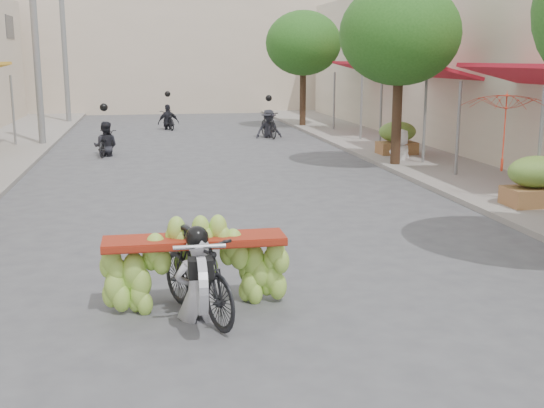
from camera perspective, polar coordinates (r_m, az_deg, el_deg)
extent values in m
cube|color=gray|center=(21.71, 13.28, 3.65)|extent=(4.00, 60.00, 0.12)
cylinder|color=slate|center=(25.94, -20.84, 7.22)|extent=(0.08, 0.08, 2.55)
cube|color=#1E2328|center=(36.24, -21.13, 13.63)|extent=(0.08, 2.00, 1.10)
cube|color=red|center=(17.10, 20.88, 10.07)|extent=(1.77, 4.20, 0.53)
cylinder|color=slate|center=(15.16, 21.49, 4.26)|extent=(0.08, 0.08, 2.55)
cylinder|color=slate|center=(18.47, 15.31, 5.92)|extent=(0.08, 0.08, 2.55)
cube|color=red|center=(22.46, 12.87, 10.84)|extent=(1.77, 4.20, 0.53)
cylinder|color=slate|center=(20.47, 12.65, 6.62)|extent=(0.08, 0.08, 2.55)
cylinder|color=slate|center=(24.00, 9.10, 7.52)|extent=(0.08, 0.08, 2.55)
cube|color=red|center=(28.08, 7.98, 11.21)|extent=(1.77, 4.20, 0.53)
cylinder|color=slate|center=(26.08, 7.48, 7.92)|extent=(0.08, 0.08, 2.55)
cylinder|color=slate|center=(29.71, 5.22, 8.47)|extent=(0.08, 0.08, 2.55)
cube|color=beige|center=(42.69, -8.39, 12.46)|extent=(20.00, 6.00, 7.00)
cylinder|color=slate|center=(25.94, -19.22, 13.37)|extent=(0.24, 0.24, 8.00)
cylinder|color=slate|center=(34.87, -17.01, 13.01)|extent=(0.24, 0.24, 8.00)
cylinder|color=#3A2719|center=(20.01, 10.41, 7.53)|extent=(0.28, 0.28, 3.20)
ellipsoid|color=#275E1B|center=(19.97, 10.65, 13.83)|extent=(3.40, 3.40, 2.90)
cylinder|color=#3A2719|center=(31.50, 2.59, 9.30)|extent=(0.28, 0.28, 3.20)
ellipsoid|color=#275E1B|center=(31.47, 2.63, 13.30)|extent=(3.40, 3.40, 2.90)
cube|color=brown|center=(15.16, 21.11, 0.82)|extent=(1.20, 0.80, 0.50)
ellipsoid|color=olive|center=(15.07, 21.27, 2.98)|extent=(1.20, 0.88, 0.66)
cube|color=brown|center=(22.28, 10.40, 4.79)|extent=(1.20, 0.80, 0.50)
ellipsoid|color=olive|center=(22.22, 10.46, 6.28)|extent=(1.20, 0.88, 0.66)
imported|color=black|center=(8.37, -6.26, -5.84)|extent=(1.21, 1.94, 1.11)
cylinder|color=silver|center=(7.73, -5.91, -6.83)|extent=(0.10, 0.66, 0.66)
cube|color=black|center=(7.77, -6.00, -5.34)|extent=(0.28, 0.22, 0.22)
cylinder|color=silver|center=(7.80, -6.09, -3.58)|extent=(0.60, 0.05, 0.05)
cube|color=maroon|center=(8.61, -6.49, -3.06)|extent=(2.27, 0.55, 0.10)
imported|color=#B2B1B9|center=(8.18, -6.32, -2.54)|extent=(0.55, 0.41, 1.53)
sphere|color=black|center=(8.00, -6.42, 2.50)|extent=(0.28, 0.28, 0.28)
imported|color=red|center=(15.30, 19.18, 8.97)|extent=(1.97, 1.97, 1.73)
imported|color=white|center=(20.97, 10.73, 6.18)|extent=(1.06, 0.91, 1.84)
imported|color=black|center=(22.93, -13.75, 4.93)|extent=(0.82, 1.51, 0.81)
imported|color=#222229|center=(22.85, -13.84, 6.72)|extent=(0.87, 0.64, 1.65)
sphere|color=black|center=(22.82, -13.90, 7.86)|extent=(0.26, 0.26, 0.26)
imported|color=black|center=(27.42, -0.28, 6.69)|extent=(0.81, 1.92, 1.09)
imported|color=#222229|center=(27.37, -0.28, 7.90)|extent=(1.13, 0.71, 1.65)
sphere|color=black|center=(27.34, -0.28, 8.85)|extent=(0.26, 0.26, 0.26)
imported|color=black|center=(31.02, -8.67, 6.92)|extent=(0.88, 1.54, 0.81)
imported|color=#222229|center=(30.96, -8.71, 8.25)|extent=(1.07, 0.77, 1.65)
sphere|color=black|center=(30.94, -8.73, 9.09)|extent=(0.26, 0.26, 0.26)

